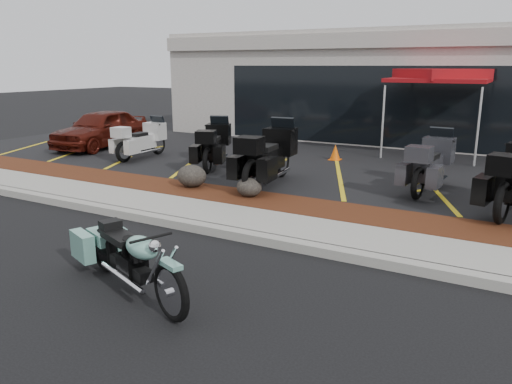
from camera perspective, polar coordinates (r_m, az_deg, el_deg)
The scene contains 16 objects.
ground at distance 7.64m, azimuth -5.00°, elevation -7.42°, with size 90.00×90.00×0.00m, color black.
curb at distance 8.33m, azimuth -1.54°, elevation -4.95°, with size 24.00×0.25×0.15m, color gray.
sidewalk at distance 8.90m, azimuth 0.75°, elevation -3.66°, with size 24.00×1.20×0.15m, color gray.
mulch_bed at distance 9.93m, azimuth 4.03°, elevation -1.75°, with size 24.00×1.20×0.16m, color #35130C.
upper_lot at distance 14.88m, azimuth 12.91°, elevation 3.32°, with size 26.00×9.60×0.15m, color black.
dealership_building at distance 20.74m, azimuth 18.23°, elevation 11.37°, with size 18.00×8.16×4.00m.
boulder_left at distance 11.28m, azimuth -7.37°, elevation 1.84°, with size 0.70×0.58×0.49m, color black.
boulder_mid at distance 10.36m, azimuth -0.80°, elevation 0.54°, with size 0.55×0.46×0.39m, color black.
hero_cruiser at distance 5.72m, azimuth -9.70°, elevation -10.27°, with size 2.62×0.67×0.92m, color #71B09F, non-canonical shape.
touring_white at distance 15.59m, azimuth -11.18°, elevation 6.39°, with size 2.04×0.78×1.19m, color silver, non-canonical shape.
touring_black_front at distance 14.13m, azimuth -4.19°, elevation 6.08°, with size 2.25×0.86×1.31m, color black, non-canonical shape.
touring_black_mid at distance 12.14m, azimuth 3.02°, elevation 5.11°, with size 2.52×0.96×1.47m, color black, non-canonical shape.
touring_grey at distance 12.14m, azimuth 20.23°, elevation 3.89°, with size 2.26×0.86×1.32m, color #303136, non-canonical shape.
parked_car at distance 17.42m, azimuth -17.31°, elevation 6.94°, with size 1.48×3.69×1.26m, color #46100A.
traffic_cone at distance 14.64m, azimuth 9.04°, elevation 4.51°, with size 0.31×0.31×0.45m, color #ED5C07.
popup_canopy at distance 16.04m, azimuth 20.33°, elevation 12.22°, with size 3.26×3.26×2.56m.
Camera 1 is at (4.01, -5.86, 2.82)m, focal length 35.00 mm.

